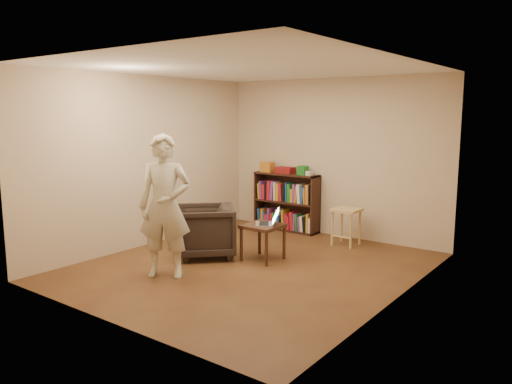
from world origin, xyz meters
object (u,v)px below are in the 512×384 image
Objects in this scene: stool at (346,216)px; armchair at (205,231)px; laptop at (269,221)px; side_table at (263,231)px; bookshelf at (287,205)px; person at (165,206)px.

armchair reaches higher than stool.
armchair is 1.74× the size of laptop.
laptop is at bearing 30.35° from side_table.
bookshelf is at bearing 113.07° from side_table.
laptop reaches higher than armchair.
armchair reaches higher than side_table.
person is (-0.64, -1.33, 0.33)m from laptop.
bookshelf is at bearing 60.40° from person.
bookshelf reaches higher than laptop.
bookshelf reaches higher than armchair.
person is at bearing -112.79° from stool.
stool is at bearing 68.08° from side_table.
bookshelf is 1.48× the size of armchair.
laptop reaches higher than stool.
laptop is (0.07, 0.04, 0.14)m from side_table.
person reaches higher than side_table.
bookshelf reaches higher than stool.
laptop is at bearing -109.95° from stool.
armchair is at bearing -90.83° from bookshelf.
person is (0.20, -0.95, 0.52)m from armchair.
stool is 0.71× the size of armchair.
armchair is at bearing 69.15° from person.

